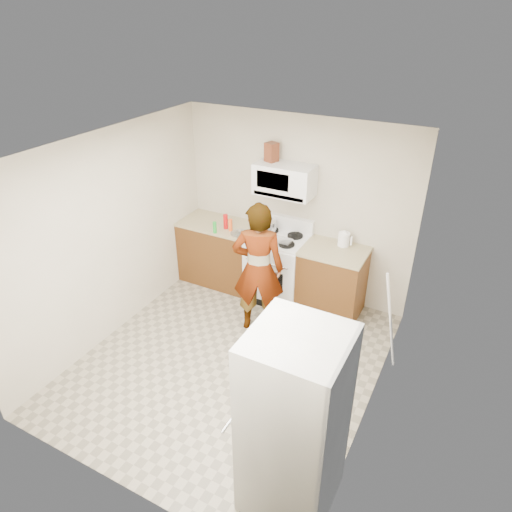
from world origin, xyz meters
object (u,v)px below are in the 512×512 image
Objects in this scene: gas_range at (278,266)px; person at (258,269)px; microwave at (285,180)px; kettle at (344,239)px; saucepan at (268,226)px; fridge at (294,424)px.

person is (0.08, -0.75, 0.38)m from gas_range.
person is at bearing -84.86° from microwave.
microwave is 4.25× the size of kettle.
kettle is (0.83, 0.18, 0.54)m from gas_range.
microwave reaches higher than gas_range.
kettle is 1.05m from saucepan.
microwave is at bearing 116.71° from fridge.
microwave is 0.45× the size of fridge.
kettle is (0.75, 0.93, 0.16)m from person.
saucepan is at bearing -91.78° from person.
fridge reaches higher than kettle.
kettle is at bearing 3.37° from microwave.
fridge is at bearing -62.57° from gas_range.
kettle is (-0.55, 2.84, 0.17)m from fridge.
kettle is at bearing 101.30° from fridge.
microwave is 3.21× the size of saucepan.
gas_range is 0.58m from saucepan.
person is 0.91m from saucepan.
fridge is at bearing -63.66° from microwave.
saucepan is at bearing 120.43° from fridge.
fridge is (1.38, -2.66, 0.36)m from gas_range.
gas_range is 1.01m from kettle.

